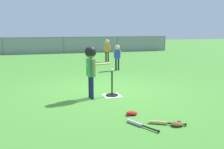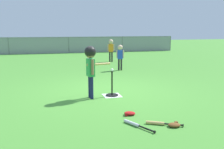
% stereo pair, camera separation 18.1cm
% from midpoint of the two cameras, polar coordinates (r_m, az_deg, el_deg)
% --- Properties ---
extents(ground_plane, '(60.00, 60.00, 0.00)m').
position_cam_midpoint_polar(ground_plane, '(6.79, -2.03, -3.86)').
color(ground_plane, '#478C33').
extents(home_plate, '(0.44, 0.44, 0.01)m').
position_cam_midpoint_polar(home_plate, '(6.33, -0.82, -4.87)').
color(home_plate, white).
rests_on(home_plate, ground_plane).
extents(batting_tee, '(0.32, 0.32, 0.63)m').
position_cam_midpoint_polar(batting_tee, '(6.31, -0.83, -4.05)').
color(batting_tee, black).
rests_on(batting_tee, ground_plane).
extents(baseball_on_tee, '(0.07, 0.07, 0.07)m').
position_cam_midpoint_polar(baseball_on_tee, '(6.19, -0.84, 1.07)').
color(baseball_on_tee, white).
rests_on(baseball_on_tee, batting_tee).
extents(batter_child, '(0.65, 0.36, 1.29)m').
position_cam_midpoint_polar(batter_child, '(5.95, -5.78, 3.05)').
color(batter_child, '#191E4C').
rests_on(batter_child, ground_plane).
extents(fielder_near_right, '(0.34, 0.23, 1.16)m').
position_cam_midpoint_polar(fielder_near_right, '(12.85, -1.56, 6.29)').
color(fielder_near_right, '#262626').
rests_on(fielder_near_right, ground_plane).
extents(fielder_deep_center, '(0.30, 0.21, 1.05)m').
position_cam_midpoint_polar(fielder_deep_center, '(10.14, 0.71, 4.77)').
color(fielder_deep_center, '#262626').
rests_on(fielder_deep_center, ground_plane).
extents(spare_bat_silver, '(0.37, 0.64, 0.06)m').
position_cam_midpoint_polar(spare_bat_silver, '(4.44, 4.84, -11.37)').
color(spare_bat_silver, silver).
rests_on(spare_bat_silver, ground_plane).
extents(spare_bat_wood, '(0.60, 0.36, 0.06)m').
position_cam_midpoint_polar(spare_bat_wood, '(4.55, 10.34, -10.93)').
color(spare_bat_wood, '#DBB266').
rests_on(spare_bat_wood, ground_plane).
extents(glove_by_plate, '(0.26, 0.22, 0.07)m').
position_cam_midpoint_polar(glove_by_plate, '(4.95, 3.52, -8.93)').
color(glove_by_plate, '#B21919').
rests_on(glove_by_plate, ground_plane).
extents(glove_near_bats, '(0.24, 0.19, 0.07)m').
position_cam_midpoint_polar(glove_near_bats, '(4.53, 13.75, -11.10)').
color(glove_near_bats, brown).
rests_on(glove_near_bats, ground_plane).
extents(outfield_fence, '(16.06, 0.06, 1.15)m').
position_cam_midpoint_polar(outfield_fence, '(17.89, -11.41, 6.83)').
color(outfield_fence, slate).
rests_on(outfield_fence, ground_plane).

